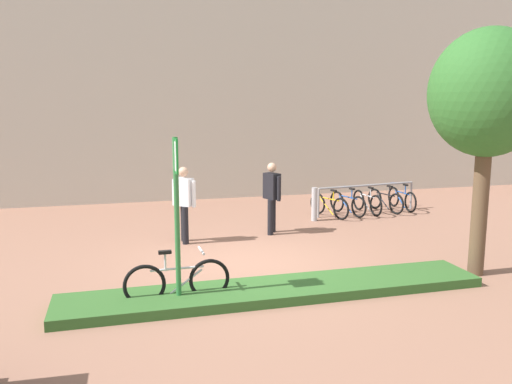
{
  "coord_description": "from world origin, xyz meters",
  "views": [
    {
      "loc": [
        -2.46,
        -9.61,
        3.09
      ],
      "look_at": [
        0.45,
        1.16,
        1.22
      ],
      "focal_mm": 36.8,
      "sensor_mm": 36.0,
      "label": 1
    }
  ],
  "objects_px": {
    "person_casual_tan": "(184,200)",
    "tree_sidewalk": "(488,95)",
    "person_suited_dark": "(272,193)",
    "bollard_steel": "(314,204)",
    "parking_sign_post": "(176,198)",
    "bike_at_sign": "(178,281)",
    "bike_rack_cluster": "(367,201)"
  },
  "relations": [
    {
      "from": "person_casual_tan",
      "to": "tree_sidewalk",
      "type": "bearing_deg",
      "value": -36.7
    },
    {
      "from": "tree_sidewalk",
      "to": "person_suited_dark",
      "type": "xyz_separation_m",
      "value": [
        -2.74,
        3.92,
        -2.26
      ]
    },
    {
      "from": "tree_sidewalk",
      "to": "bollard_steel",
      "type": "height_order",
      "value": "tree_sidewalk"
    },
    {
      "from": "tree_sidewalk",
      "to": "bollard_steel",
      "type": "distance_m",
      "value": 5.83
    },
    {
      "from": "parking_sign_post",
      "to": "person_casual_tan",
      "type": "xyz_separation_m",
      "value": [
        0.58,
        3.71,
        -0.72
      ]
    },
    {
      "from": "parking_sign_post",
      "to": "person_suited_dark",
      "type": "xyz_separation_m",
      "value": [
        2.72,
        4.0,
        -0.72
      ]
    },
    {
      "from": "bike_at_sign",
      "to": "bike_rack_cluster",
      "type": "bearing_deg",
      "value": 42.19
    },
    {
      "from": "bike_rack_cluster",
      "to": "person_suited_dark",
      "type": "relative_size",
      "value": 1.85
    },
    {
      "from": "parking_sign_post",
      "to": "bollard_steel",
      "type": "bearing_deg",
      "value": 50.06
    },
    {
      "from": "bike_rack_cluster",
      "to": "tree_sidewalk",
      "type": "bearing_deg",
      "value": -96.09
    },
    {
      "from": "person_suited_dark",
      "to": "person_casual_tan",
      "type": "distance_m",
      "value": 2.16
    },
    {
      "from": "bike_at_sign",
      "to": "bike_rack_cluster",
      "type": "xyz_separation_m",
      "value": [
        6.04,
        5.48,
        -0.0
      ]
    },
    {
      "from": "bike_at_sign",
      "to": "tree_sidewalk",
      "type": "bearing_deg",
      "value": -0.37
    },
    {
      "from": "person_suited_dark",
      "to": "person_casual_tan",
      "type": "height_order",
      "value": "same"
    },
    {
      "from": "tree_sidewalk",
      "to": "bike_rack_cluster",
      "type": "relative_size",
      "value": 1.39
    },
    {
      "from": "tree_sidewalk",
      "to": "bike_at_sign",
      "type": "bearing_deg",
      "value": 179.63
    },
    {
      "from": "tree_sidewalk",
      "to": "person_suited_dark",
      "type": "bearing_deg",
      "value": 124.9
    },
    {
      "from": "parking_sign_post",
      "to": "bike_rack_cluster",
      "type": "height_order",
      "value": "parking_sign_post"
    },
    {
      "from": "bike_rack_cluster",
      "to": "bollard_steel",
      "type": "distance_m",
      "value": 1.9
    },
    {
      "from": "person_suited_dark",
      "to": "person_casual_tan",
      "type": "bearing_deg",
      "value": -172.26
    },
    {
      "from": "bike_rack_cluster",
      "to": "person_suited_dark",
      "type": "bearing_deg",
      "value": -154.43
    },
    {
      "from": "bike_rack_cluster",
      "to": "person_suited_dark",
      "type": "xyz_separation_m",
      "value": [
        -3.32,
        -1.59,
        0.64
      ]
    },
    {
      "from": "tree_sidewalk",
      "to": "parking_sign_post",
      "type": "relative_size",
      "value": 1.69
    },
    {
      "from": "bollard_steel",
      "to": "person_casual_tan",
      "type": "distance_m",
      "value": 3.91
    },
    {
      "from": "parking_sign_post",
      "to": "person_suited_dark",
      "type": "distance_m",
      "value": 4.89
    },
    {
      "from": "bike_at_sign",
      "to": "person_casual_tan",
      "type": "xyz_separation_m",
      "value": [
        0.58,
        3.6,
        0.63
      ]
    },
    {
      "from": "tree_sidewalk",
      "to": "bike_at_sign",
      "type": "height_order",
      "value": "tree_sidewalk"
    },
    {
      "from": "person_suited_dark",
      "to": "bollard_steel",
      "type": "bearing_deg",
      "value": 34.61
    },
    {
      "from": "bike_at_sign",
      "to": "bollard_steel",
      "type": "relative_size",
      "value": 1.87
    },
    {
      "from": "bike_at_sign",
      "to": "person_casual_tan",
      "type": "height_order",
      "value": "person_casual_tan"
    },
    {
      "from": "parking_sign_post",
      "to": "bike_at_sign",
      "type": "xyz_separation_m",
      "value": [
        -0.0,
        0.12,
        -1.35
      ]
    },
    {
      "from": "bike_rack_cluster",
      "to": "bollard_steel",
      "type": "height_order",
      "value": "bollard_steel"
    }
  ]
}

